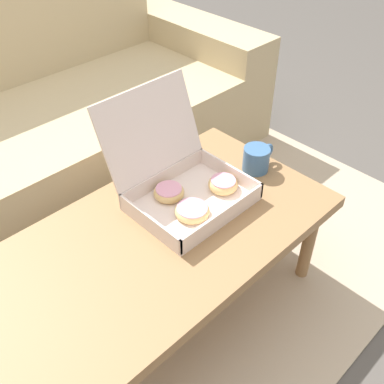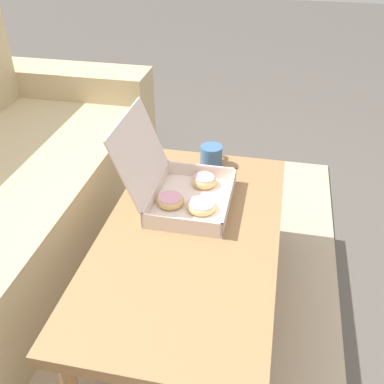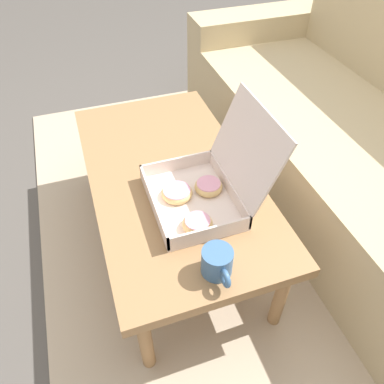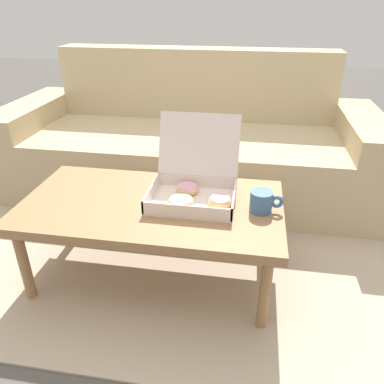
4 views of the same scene
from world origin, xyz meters
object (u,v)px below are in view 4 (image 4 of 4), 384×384
coffee_table (152,210)px  pastry_box (195,185)px  couch (189,146)px  coffee_mug (262,201)px

coffee_table → pastry_box: size_ratio=2.91×
couch → pastry_box: bearing=-78.5°
pastry_box → coffee_mug: size_ratio=2.82×
coffee_mug → couch: bearing=116.1°
couch → coffee_mug: 1.05m
coffee_table → coffee_mug: coffee_mug is taller
couch → coffee_mug: bearing=-63.9°
coffee_table → pastry_box: pastry_box is taller
pastry_box → coffee_mug: pastry_box is taller
couch → coffee_table: size_ratio=2.11×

